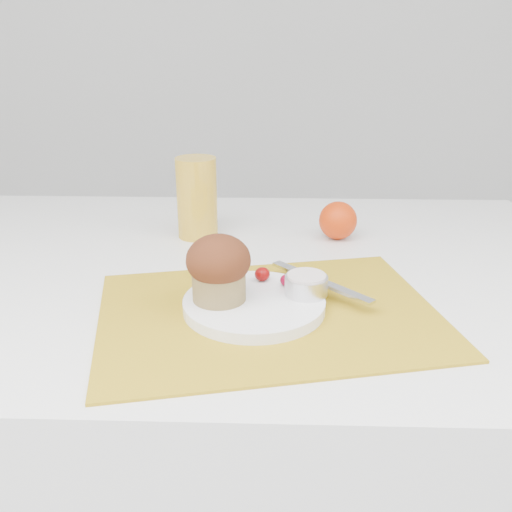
{
  "coord_description": "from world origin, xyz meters",
  "views": [
    {
      "loc": [
        0.07,
        -0.81,
        1.11
      ],
      "look_at": [
        0.05,
        -0.03,
        0.8
      ],
      "focal_mm": 40.0,
      "sensor_mm": 36.0,
      "label": 1
    }
  ],
  "objects_px": {
    "plate": "(254,304)",
    "muffin": "(219,267)",
    "orange": "(338,220)",
    "table": "(233,450)",
    "juice_glass": "(197,198)"
  },
  "relations": [
    {
      "from": "juice_glass",
      "to": "muffin",
      "type": "height_order",
      "value": "juice_glass"
    },
    {
      "from": "table",
      "to": "orange",
      "type": "distance_m",
      "value": 0.47
    },
    {
      "from": "plate",
      "to": "muffin",
      "type": "relative_size",
      "value": 2.12
    },
    {
      "from": "orange",
      "to": "muffin",
      "type": "bearing_deg",
      "value": -122.22
    },
    {
      "from": "table",
      "to": "juice_glass",
      "type": "distance_m",
      "value": 0.47
    },
    {
      "from": "table",
      "to": "orange",
      "type": "relative_size",
      "value": 17.34
    },
    {
      "from": "muffin",
      "to": "orange",
      "type": "bearing_deg",
      "value": 57.78
    },
    {
      "from": "table",
      "to": "juice_glass",
      "type": "xyz_separation_m",
      "value": [
        -0.07,
        0.14,
        0.45
      ]
    },
    {
      "from": "plate",
      "to": "orange",
      "type": "bearing_deg",
      "value": 64.55
    },
    {
      "from": "plate",
      "to": "muffin",
      "type": "distance_m",
      "value": 0.07
    },
    {
      "from": "juice_glass",
      "to": "plate",
      "type": "bearing_deg",
      "value": -69.28
    },
    {
      "from": "table",
      "to": "plate",
      "type": "height_order",
      "value": "plate"
    },
    {
      "from": "plate",
      "to": "juice_glass",
      "type": "xyz_separation_m",
      "value": [
        -0.11,
        0.3,
        0.06
      ]
    },
    {
      "from": "plate",
      "to": "muffin",
      "type": "bearing_deg",
      "value": -178.51
    },
    {
      "from": "plate",
      "to": "table",
      "type": "bearing_deg",
      "value": 105.93
    }
  ]
}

